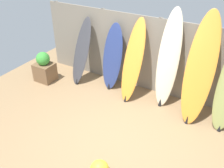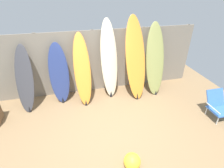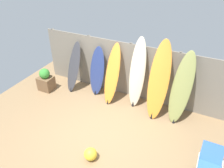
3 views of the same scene
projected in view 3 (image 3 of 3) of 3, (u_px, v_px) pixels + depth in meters
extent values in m
plane|color=#8E704C|center=(99.00, 133.00, 5.80)|extent=(7.68, 7.68, 0.00)
cube|color=gray|center=(129.00, 71.00, 6.83)|extent=(6.08, 0.04, 1.80)
cylinder|color=#6C655B|center=(56.00, 53.00, 7.92)|extent=(0.10, 0.10, 1.80)
cylinder|color=#6C655B|center=(90.00, 61.00, 7.39)|extent=(0.10, 0.10, 1.80)
cylinder|color=#6C655B|center=(130.00, 70.00, 6.86)|extent=(0.10, 0.10, 1.80)
cylinder|color=#6C655B|center=(176.00, 81.00, 6.33)|extent=(0.10, 0.10, 1.80)
ellipsoid|color=#38383D|center=(74.00, 67.00, 7.22)|extent=(0.49, 0.71, 1.61)
cone|color=black|center=(71.00, 89.00, 7.39)|extent=(0.08, 0.08, 0.15)
ellipsoid|color=navy|center=(97.00, 71.00, 7.00)|extent=(0.51, 0.43, 1.60)
cone|color=black|center=(95.00, 92.00, 7.25)|extent=(0.08, 0.08, 0.15)
ellipsoid|color=orange|center=(112.00, 74.00, 6.62)|extent=(0.43, 0.75, 1.81)
cone|color=black|center=(108.00, 102.00, 6.82)|extent=(0.08, 0.08, 0.15)
ellipsoid|color=beige|center=(137.00, 73.00, 6.36)|extent=(0.49, 0.54, 2.12)
cone|color=black|center=(133.00, 104.00, 6.72)|extent=(0.08, 0.08, 0.17)
ellipsoid|color=orange|center=(159.00, 81.00, 5.96)|extent=(0.60, 0.81, 2.19)
cone|color=black|center=(152.00, 116.00, 6.24)|extent=(0.08, 0.08, 0.18)
ellipsoid|color=olive|center=(182.00, 88.00, 5.84)|extent=(0.60, 0.79, 1.98)
cone|color=black|center=(174.00, 121.00, 6.10)|extent=(0.08, 0.08, 0.12)
cylinder|color=silver|center=(199.00, 161.00, 4.93)|extent=(0.02, 0.02, 0.22)
cylinder|color=silver|center=(218.00, 168.00, 4.78)|extent=(0.02, 0.02, 0.22)
cube|color=blue|center=(209.00, 167.00, 4.64)|extent=(0.48, 0.44, 0.03)
cube|color=blue|center=(212.00, 153.00, 4.72)|extent=(0.46, 0.25, 0.41)
cylinder|color=silver|center=(198.00, 160.00, 4.67)|extent=(0.02, 0.44, 0.02)
cylinder|color=silver|center=(222.00, 168.00, 4.50)|extent=(0.02, 0.44, 0.02)
cube|color=brown|center=(46.00, 83.00, 7.44)|extent=(0.48, 0.42, 0.47)
sphere|color=green|center=(44.00, 74.00, 7.23)|extent=(0.34, 0.34, 0.34)
sphere|color=yellow|center=(90.00, 154.00, 5.03)|extent=(0.30, 0.30, 0.30)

